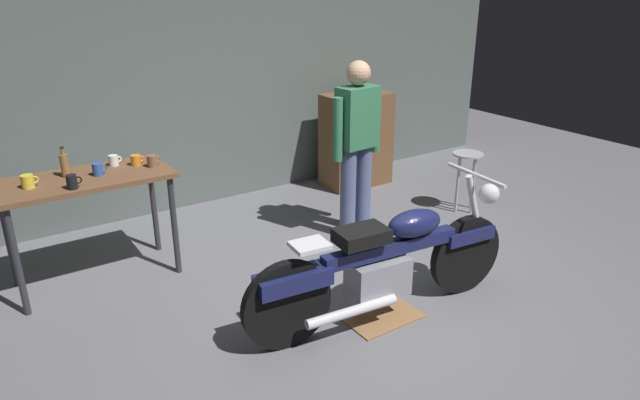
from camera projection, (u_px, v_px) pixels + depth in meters
The scene contains 15 objects.
ground_plane at pixel (371, 306), 4.35m from camera, with size 12.00×12.00×0.00m, color slate.
back_wall at pixel (209, 59), 5.95m from camera, with size 8.00×0.12×3.10m, color #56605B.
workbench at pixel (86, 190), 4.47m from camera, with size 1.30×0.64×0.90m.
motorcycle at pixel (386, 261), 4.08m from camera, with size 2.19×0.60×1.00m.
person_standing at pixel (357, 142), 5.28m from camera, with size 0.57×0.26×1.67m.
shop_stool at pixel (467, 166), 5.98m from camera, with size 0.32×0.32×0.64m.
wooden_dresser at pixel (356, 140), 6.75m from camera, with size 0.80×0.47×1.10m.
drip_tray at pixel (381, 315), 4.23m from camera, with size 0.56×0.40×0.01m, color olive.
mug_white_ceramic at pixel (114, 160), 4.68m from camera, with size 0.11×0.08×0.09m.
mug_orange_travel at pixel (136, 160), 4.69m from camera, with size 0.11×0.08×0.09m.
mug_yellow_tall at pixel (28, 181), 4.18m from camera, with size 0.12×0.09×0.10m.
mug_black_matte at pixel (72, 182), 4.16m from camera, with size 0.11×0.08×0.11m.
mug_blue_enamel at pixel (98, 169), 4.45m from camera, with size 0.11×0.08×0.10m.
mug_brown_stoneware at pixel (152, 161), 4.65m from camera, with size 0.12×0.08×0.10m.
bottle at pixel (65, 165), 4.40m from camera, with size 0.06×0.06×0.24m.
Camera 1 is at (-2.41, -2.90, 2.35)m, focal length 31.89 mm.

